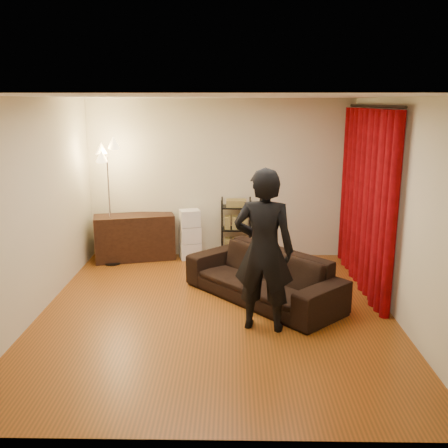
{
  "coord_description": "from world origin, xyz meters",
  "views": [
    {
      "loc": [
        0.21,
        -5.97,
        2.64
      ],
      "look_at": [
        0.1,
        0.3,
        1.1
      ],
      "focal_mm": 40.0,
      "sensor_mm": 36.0,
      "label": 1
    }
  ],
  "objects_px": {
    "sofa": "(263,276)",
    "wire_shelf": "(236,229)",
    "media_cabinet": "(135,237)",
    "floor_lamp": "(109,205)",
    "storage_boxes": "(190,234)",
    "person": "(264,250)"
  },
  "relations": [
    {
      "from": "sofa",
      "to": "wire_shelf",
      "type": "xyz_separation_m",
      "value": [
        -0.35,
        1.82,
        0.2
      ]
    },
    {
      "from": "media_cabinet",
      "to": "floor_lamp",
      "type": "relative_size",
      "value": 0.66
    },
    {
      "from": "wire_shelf",
      "to": "storage_boxes",
      "type": "bearing_deg",
      "value": 158.84
    },
    {
      "from": "storage_boxes",
      "to": "wire_shelf",
      "type": "relative_size",
      "value": 0.82
    },
    {
      "from": "sofa",
      "to": "person",
      "type": "xyz_separation_m",
      "value": [
        -0.05,
        -0.89,
        0.63
      ]
    },
    {
      "from": "media_cabinet",
      "to": "floor_lamp",
      "type": "distance_m",
      "value": 0.75
    },
    {
      "from": "person",
      "to": "wire_shelf",
      "type": "bearing_deg",
      "value": -72.04
    },
    {
      "from": "media_cabinet",
      "to": "storage_boxes",
      "type": "relative_size",
      "value": 1.54
    },
    {
      "from": "wire_shelf",
      "to": "floor_lamp",
      "type": "height_order",
      "value": "floor_lamp"
    },
    {
      "from": "media_cabinet",
      "to": "storage_boxes",
      "type": "bearing_deg",
      "value": -11.87
    },
    {
      "from": "media_cabinet",
      "to": "wire_shelf",
      "type": "relative_size",
      "value": 1.26
    },
    {
      "from": "wire_shelf",
      "to": "floor_lamp",
      "type": "relative_size",
      "value": 0.53
    },
    {
      "from": "person",
      "to": "media_cabinet",
      "type": "height_order",
      "value": "person"
    },
    {
      "from": "media_cabinet",
      "to": "wire_shelf",
      "type": "distance_m",
      "value": 1.74
    },
    {
      "from": "person",
      "to": "floor_lamp",
      "type": "distance_m",
      "value": 3.38
    },
    {
      "from": "floor_lamp",
      "to": "storage_boxes",
      "type": "bearing_deg",
      "value": 13.08
    },
    {
      "from": "sofa",
      "to": "media_cabinet",
      "type": "distance_m",
      "value": 2.73
    },
    {
      "from": "storage_boxes",
      "to": "floor_lamp",
      "type": "distance_m",
      "value": 1.44
    },
    {
      "from": "media_cabinet",
      "to": "person",
      "type": "bearing_deg",
      "value": -66.99
    },
    {
      "from": "sofa",
      "to": "floor_lamp",
      "type": "bearing_deg",
      "value": -164.81
    },
    {
      "from": "floor_lamp",
      "to": "wire_shelf",
      "type": "bearing_deg",
      "value": 8.41
    },
    {
      "from": "sofa",
      "to": "storage_boxes",
      "type": "xyz_separation_m",
      "value": [
        -1.14,
        1.81,
        0.1
      ]
    }
  ]
}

